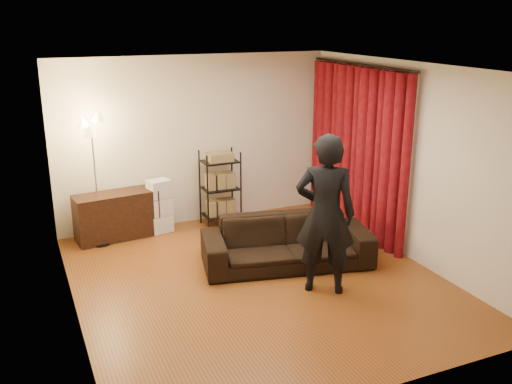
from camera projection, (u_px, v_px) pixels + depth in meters
name	position (u px, v px, depth m)	size (l,w,h in m)	color
floor	(258.00, 281.00, 7.35)	(5.00, 5.00, 0.00)	brown
ceiling	(258.00, 67.00, 6.55)	(5.00, 5.00, 0.00)	white
wall_back	(196.00, 141.00, 9.14)	(5.00, 5.00, 0.00)	beige
wall_front	(379.00, 256.00, 4.76)	(5.00, 5.00, 0.00)	beige
wall_left	(66.00, 203.00, 6.09)	(5.00, 5.00, 0.00)	beige
wall_right	(408.00, 162.00, 7.81)	(5.00, 5.00, 0.00)	beige
curtain_rod	(361.00, 64.00, 8.39)	(0.04, 0.04, 2.65)	black
curtain	(355.00, 151.00, 8.77)	(0.22, 2.65, 2.55)	maroon
sofa	(287.00, 242.00, 7.72)	(2.27, 0.89, 0.66)	black
person	(325.00, 214.00, 6.82)	(0.72, 0.48, 1.98)	black
media_cabinet	(117.00, 216.00, 8.67)	(1.23, 0.46, 0.72)	black
storage_boxes	(160.00, 206.00, 8.89)	(0.34, 0.27, 0.85)	silver
wire_shelf	(220.00, 188.00, 9.14)	(0.56, 0.39, 1.23)	black
floor_lamp	(96.00, 182.00, 8.23)	(0.35, 0.35, 1.94)	silver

